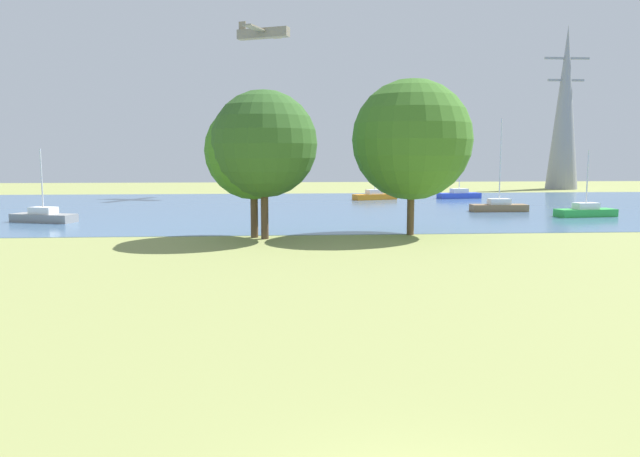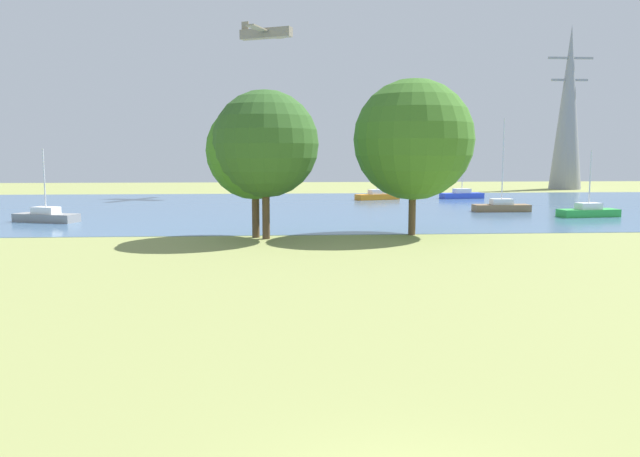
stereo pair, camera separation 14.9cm
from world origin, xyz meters
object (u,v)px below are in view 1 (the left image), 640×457
tree_west_near (264,144)px  light_aircraft (263,33)px  tree_east_far (253,151)px  sailboat_orange (375,196)px  sailboat_gray (44,216)px  tree_mid_shore (412,140)px  electricity_pylon (565,108)px  sailboat_green (586,211)px  sailboat_brown (499,206)px  sailboat_blue (459,194)px

tree_west_near → light_aircraft: size_ratio=1.06×
tree_east_far → light_aircraft: bearing=90.1°
light_aircraft → sailboat_orange: bearing=-33.9°
sailboat_gray → tree_mid_shore: size_ratio=0.56×
sailboat_gray → electricity_pylon: bearing=34.3°
sailboat_green → electricity_pylon: electricity_pylon is taller
tree_east_far → light_aircraft: light_aircraft is taller
sailboat_brown → light_aircraft: light_aircraft is taller
tree_west_near → sailboat_brown: bearing=38.6°
electricity_pylon → sailboat_orange: bearing=-147.7°
sailboat_brown → sailboat_blue: (1.26, 15.79, -0.00)m
sailboat_gray → tree_east_far: 18.78m
sailboat_brown → electricity_pylon: 41.33m
tree_west_near → light_aircraft: 40.90m
sailboat_gray → tree_east_far: size_ratio=0.66×
sailboat_green → sailboat_blue: sailboat_blue is taller
sailboat_green → sailboat_blue: size_ratio=0.68×
sailboat_brown → light_aircraft: (-20.62, 22.72, 18.57)m
sailboat_green → tree_east_far: 28.16m
tree_mid_shore → light_aircraft: 40.78m
light_aircraft → tree_west_near: bearing=-88.9°
sailboat_orange → sailboat_green: size_ratio=1.00×
sailboat_brown → light_aircraft: size_ratio=0.98×
sailboat_green → tree_west_near: (-25.15, -10.99, 5.07)m
sailboat_orange → tree_west_near: 32.89m
sailboat_gray → sailboat_orange: (27.65, 20.44, -0.00)m
sailboat_gray → sailboat_blue: (37.40, 21.67, 0.03)m
sailboat_brown → tree_mid_shore: 19.05m
tree_east_far → tree_mid_shore: tree_mid_shore is taller
sailboat_orange → sailboat_blue: 9.83m
sailboat_brown → sailboat_green: size_ratio=1.52×
sailboat_gray → sailboat_green: size_ratio=1.02×
sailboat_brown → sailboat_gray: sailboat_brown is taller
electricity_pylon → tree_west_near: bearing=-130.0°
sailboat_orange → tree_east_far: size_ratio=0.65×
electricity_pylon → light_aircraft: electricity_pylon is taller
sailboat_gray → electricity_pylon: 70.71m
electricity_pylon → light_aircraft: 44.18m
sailboat_green → tree_west_near: size_ratio=0.61×
sailboat_brown → sailboat_blue: bearing=85.5°
sailboat_brown → sailboat_orange: bearing=120.3°
sailboat_brown → tree_west_near: size_ratio=0.92×
sailboat_blue → tree_east_far: 38.18m
tree_east_far → tree_mid_shore: (9.54, 0.60, 0.67)m
sailboat_gray → tree_mid_shore: 27.16m
light_aircraft → electricity_pylon: bearing=14.4°
sailboat_orange → sailboat_green: bearing=-54.8°
sailboat_gray → electricity_pylon: (57.67, 39.41, 10.98)m
sailboat_brown → electricity_pylon: (21.53, 33.54, 10.95)m
tree_west_near → sailboat_orange: bearing=69.4°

